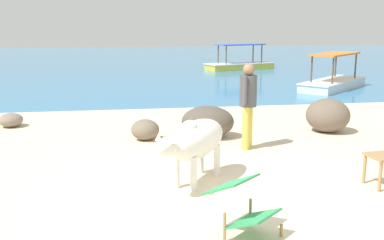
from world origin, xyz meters
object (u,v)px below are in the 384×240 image
Objects in this scene: cow at (196,140)px; boat_yellow at (240,64)px; boat_white at (333,81)px; person_standing at (248,100)px; deck_chair_near at (242,203)px.

boat_yellow is (5.00, 16.63, -0.41)m from cow.
boat_yellow is (-1.59, 7.43, 0.00)m from boat_white.
boat_yellow reaches higher than cow.
boat_white is (5.32, 7.48, -0.70)m from person_standing.
boat_white is at bearing -91.97° from person_standing.
cow is at bearing -167.92° from boat_white.
deck_chair_near is at bearing -162.34° from boat_white.
person_standing reaches higher than cow.
boat_yellow reaches higher than deck_chair_near.
deck_chair_near is 0.26× the size of boat_white.
cow is 2.15m from person_standing.
deck_chair_near is 0.24× the size of boat_yellow.
cow is 1.75× the size of deck_chair_near.
boat_white is (6.58, 9.20, -0.41)m from cow.
cow is 17.37m from boat_yellow.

